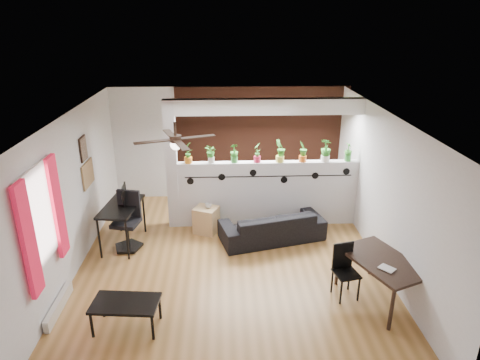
# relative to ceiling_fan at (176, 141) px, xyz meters

# --- Properties ---
(room_shell) EXTENTS (6.30, 7.10, 2.90)m
(room_shell) POSITION_rel_ceiling_fan_xyz_m (0.80, 0.30, -1.01)
(room_shell) COLOR brown
(room_shell) RESTS_ON ground
(partition_wall) EXTENTS (3.60, 0.18, 1.35)m
(partition_wall) POSITION_rel_ceiling_fan_xyz_m (1.60, 1.80, -1.64)
(partition_wall) COLOR #BCBCC1
(partition_wall) RESTS_ON ground
(ceiling_header) EXTENTS (3.60, 0.18, 0.30)m
(ceiling_header) POSITION_rel_ceiling_fan_xyz_m (1.60, 1.80, 0.14)
(ceiling_header) COLOR silver
(ceiling_header) RESTS_ON room_shell
(pier_column) EXTENTS (0.22, 0.20, 2.60)m
(pier_column) POSITION_rel_ceiling_fan_xyz_m (-0.31, 1.80, -1.01)
(pier_column) COLOR #BCBCC1
(pier_column) RESTS_ON ground
(brick_panel) EXTENTS (3.90, 0.05, 2.60)m
(brick_panel) POSITION_rel_ceiling_fan_xyz_m (1.60, 3.27, -1.01)
(brick_panel) COLOR #99462C
(brick_panel) RESTS_ON ground
(vine_decal) EXTENTS (3.31, 0.01, 0.30)m
(vine_decal) POSITION_rel_ceiling_fan_xyz_m (1.60, 1.70, -1.23)
(vine_decal) COLOR black
(vine_decal) RESTS_ON partition_wall
(window_assembly) EXTENTS (0.09, 1.30, 1.55)m
(window_assembly) POSITION_rel_ceiling_fan_xyz_m (-1.76, -0.90, -0.81)
(window_assembly) COLOR white
(window_assembly) RESTS_ON room_shell
(baseboard_heater) EXTENTS (0.08, 1.00, 0.18)m
(baseboard_heater) POSITION_rel_ceiling_fan_xyz_m (-1.74, -0.90, -2.22)
(baseboard_heater) COLOR beige
(baseboard_heater) RESTS_ON ground
(corkboard) EXTENTS (0.03, 0.60, 0.45)m
(corkboard) POSITION_rel_ceiling_fan_xyz_m (-1.78, 1.25, -0.96)
(corkboard) COLOR olive
(corkboard) RESTS_ON room_shell
(framed_art) EXTENTS (0.03, 0.34, 0.44)m
(framed_art) POSITION_rel_ceiling_fan_xyz_m (-1.78, 1.20, -0.46)
(framed_art) COLOR #8C7259
(framed_art) RESTS_ON room_shell
(ceiling_fan) EXTENTS (1.19, 1.19, 0.43)m
(ceiling_fan) POSITION_rel_ceiling_fan_xyz_m (0.00, 0.00, 0.00)
(ceiling_fan) COLOR black
(ceiling_fan) RESTS_ON room_shell
(potted_plant_0) EXTENTS (0.25, 0.27, 0.43)m
(potted_plant_0) POSITION_rel_ceiling_fan_xyz_m (0.02, 1.80, -0.74)
(potted_plant_0) COLOR #CA7017
(potted_plant_0) RESTS_ON partition_wall
(potted_plant_1) EXTENTS (0.22, 0.23, 0.37)m
(potted_plant_1) POSITION_rel_ceiling_fan_xyz_m (0.47, 1.80, -0.77)
(potted_plant_1) COLOR silver
(potted_plant_1) RESTS_ON partition_wall
(potted_plant_2) EXTENTS (0.23, 0.21, 0.38)m
(potted_plant_2) POSITION_rel_ceiling_fan_xyz_m (0.92, 1.80, -0.76)
(potted_plant_2) COLOR #2F8333
(potted_plant_2) RESTS_ON partition_wall
(potted_plant_3) EXTENTS (0.20, 0.23, 0.39)m
(potted_plant_3) POSITION_rel_ceiling_fan_xyz_m (1.37, 1.80, -0.76)
(potted_plant_3) COLOR #B21C3C
(potted_plant_3) RESTS_ON partition_wall
(potted_plant_4) EXTENTS (0.29, 0.27, 0.45)m
(potted_plant_4) POSITION_rel_ceiling_fan_xyz_m (1.83, 1.80, -0.72)
(potted_plant_4) COLOR #D3C94A
(potted_plant_4) RESTS_ON partition_wall
(potted_plant_5) EXTENTS (0.25, 0.27, 0.42)m
(potted_plant_5) POSITION_rel_ceiling_fan_xyz_m (2.28, 1.80, -0.74)
(potted_plant_5) COLOR orange
(potted_plant_5) RESTS_ON partition_wall
(potted_plant_6) EXTENTS (0.30, 0.28, 0.46)m
(potted_plant_6) POSITION_rel_ceiling_fan_xyz_m (2.73, 1.80, -0.72)
(potted_plant_6) COLOR white
(potted_plant_6) RESTS_ON partition_wall
(potted_plant_7) EXTENTS (0.17, 0.20, 0.37)m
(potted_plant_7) POSITION_rel_ceiling_fan_xyz_m (3.18, 1.80, -0.77)
(potted_plant_7) COLOR #308433
(potted_plant_7) RESTS_ON partition_wall
(sofa) EXTENTS (2.01, 1.19, 0.55)m
(sofa) POSITION_rel_ceiling_fan_xyz_m (1.63, 1.12, -2.04)
(sofa) COLOR black
(sofa) RESTS_ON ground
(cube_shelf) EXTENTS (0.55, 0.52, 0.53)m
(cube_shelf) POSITION_rel_ceiling_fan_xyz_m (0.35, 1.46, -2.05)
(cube_shelf) COLOR tan
(cube_shelf) RESTS_ON ground
(cup) EXTENTS (0.15, 0.15, 0.10)m
(cup) POSITION_rel_ceiling_fan_xyz_m (0.40, 1.46, -1.73)
(cup) COLOR gray
(cup) RESTS_ON cube_shelf
(computer_desk) EXTENTS (0.71, 1.17, 0.80)m
(computer_desk) POSITION_rel_ceiling_fan_xyz_m (-1.19, 1.04, -1.59)
(computer_desk) COLOR black
(computer_desk) RESTS_ON ground
(monitor) EXTENTS (0.30, 0.10, 0.17)m
(monitor) POSITION_rel_ceiling_fan_xyz_m (-1.19, 1.19, -1.43)
(monitor) COLOR black
(monitor) RESTS_ON computer_desk
(office_chair) EXTENTS (0.56, 0.56, 1.07)m
(office_chair) POSITION_rel_ceiling_fan_xyz_m (-1.07, 0.92, -1.84)
(office_chair) COLOR black
(office_chair) RESTS_ON ground
(dining_table) EXTENTS (1.20, 1.47, 0.69)m
(dining_table) POSITION_rel_ceiling_fan_xyz_m (3.05, -0.82, -1.70)
(dining_table) COLOR black
(dining_table) RESTS_ON ground
(book) EXTENTS (0.26, 0.27, 0.02)m
(book) POSITION_rel_ceiling_fan_xyz_m (2.95, -1.12, -1.61)
(book) COLOR gray
(book) RESTS_ON dining_table
(folding_chair) EXTENTS (0.42, 0.42, 0.86)m
(folding_chair) POSITION_rel_ceiling_fan_xyz_m (2.53, -0.66, -1.81)
(folding_chair) COLOR black
(folding_chair) RESTS_ON ground
(coffee_table) EXTENTS (0.95, 0.59, 0.42)m
(coffee_table) POSITION_rel_ceiling_fan_xyz_m (-0.66, -1.31, -1.94)
(coffee_table) COLOR black
(coffee_table) RESTS_ON ground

